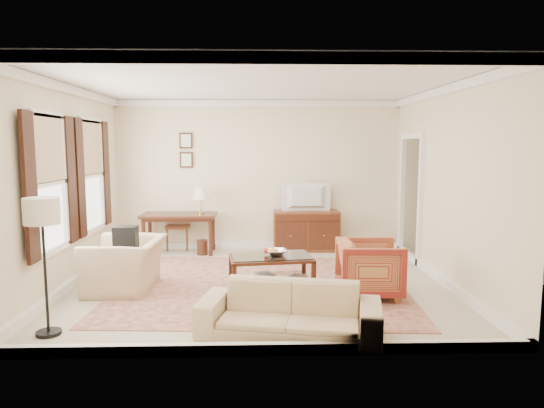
{
  "coord_description": "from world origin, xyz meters",
  "views": [
    {
      "loc": [
        -0.02,
        -6.99,
        2.05
      ],
      "look_at": [
        0.2,
        0.3,
        1.15
      ],
      "focal_mm": 32.0,
      "sensor_mm": 36.0,
      "label": 1
    }
  ],
  "objects": [
    {
      "name": "room_shell",
      "position": [
        0.0,
        0.0,
        2.47
      ],
      "size": [
        5.51,
        5.01,
        2.91
      ],
      "color": "beige",
      "rests_on": "ground"
    },
    {
      "name": "annex_bedroom",
      "position": [
        4.49,
        1.15,
        0.34
      ],
      "size": [
        3.0,
        2.7,
        2.9
      ],
      "color": "beige",
      "rests_on": "ground"
    },
    {
      "name": "window_front",
      "position": [
        -2.7,
        -0.7,
        1.55
      ],
      "size": [
        0.12,
        1.56,
        1.8
      ],
      "primitive_type": null,
      "color": "#CCB284",
      "rests_on": "room_shell"
    },
    {
      "name": "window_rear",
      "position": [
        -2.7,
        0.9,
        1.55
      ],
      "size": [
        0.12,
        1.56,
        1.8
      ],
      "primitive_type": null,
      "color": "#CCB284",
      "rests_on": "room_shell"
    },
    {
      "name": "doorway",
      "position": [
        2.71,
        1.5,
        1.08
      ],
      "size": [
        0.1,
        1.12,
        2.25
      ],
      "primitive_type": null,
      "color": "white",
      "rests_on": "room_shell"
    },
    {
      "name": "rug",
      "position": [
        0.03,
        -0.14,
        0.01
      ],
      "size": [
        4.29,
        3.74,
        0.01
      ],
      "primitive_type": "cube",
      "rotation": [
        0.0,
        0.0,
        -0.06
      ],
      "color": "maroon",
      "rests_on": "room_shell"
    },
    {
      "name": "writing_desk",
      "position": [
        -1.5,
        2.06,
        0.64
      ],
      "size": [
        1.38,
        0.69,
        0.75
      ],
      "color": "#431F13",
      "rests_on": "room_shell"
    },
    {
      "name": "desk_chair",
      "position": [
        -1.57,
        2.41,
        0.53
      ],
      "size": [
        0.52,
        0.52,
        1.05
      ],
      "primitive_type": null,
      "rotation": [
        0.0,
        0.0,
        0.16
      ],
      "color": "brown",
      "rests_on": "room_shell"
    },
    {
      "name": "desk_lamp",
      "position": [
        -1.08,
        2.06,
        1.0
      ],
      "size": [
        0.32,
        0.32,
        0.5
      ],
      "primitive_type": null,
      "color": "silver",
      "rests_on": "writing_desk"
    },
    {
      "name": "framed_prints",
      "position": [
        -1.4,
        2.47,
        1.94
      ],
      "size": [
        0.25,
        0.04,
        0.68
      ],
      "primitive_type": null,
      "color": "#431F13",
      "rests_on": "room_shell"
    },
    {
      "name": "sideboard",
      "position": [
        0.92,
        2.23,
        0.39
      ],
      "size": [
        1.26,
        0.48,
        0.78
      ],
      "primitive_type": "cube",
      "color": "brown",
      "rests_on": "room_shell"
    },
    {
      "name": "tv",
      "position": [
        0.92,
        2.21,
        1.22
      ],
      "size": [
        0.89,
        0.51,
        0.12
      ],
      "primitive_type": "imported",
      "rotation": [
        0.0,
        0.0,
        3.14
      ],
      "color": "black",
      "rests_on": "sideboard"
    },
    {
      "name": "coffee_table",
      "position": [
        0.17,
        -0.28,
        0.38
      ],
      "size": [
        1.23,
        0.82,
        0.49
      ],
      "rotation": [
        0.0,
        0.0,
        0.13
      ],
      "color": "#431F13",
      "rests_on": "room_shell"
    },
    {
      "name": "fruit_bowl",
      "position": [
        0.24,
        -0.25,
        0.54
      ],
      "size": [
        0.42,
        0.42,
        0.1
      ],
      "primitive_type": "imported",
      "color": "silver",
      "rests_on": "coffee_table"
    },
    {
      "name": "book_a",
      "position": [
        -0.01,
        -0.21,
        0.19
      ],
      "size": [
        0.27,
        0.15,
        0.38
      ],
      "primitive_type": "imported",
      "rotation": [
        0.0,
        0.0,
        0.43
      ],
      "color": "brown",
      "rests_on": "coffee_table"
    },
    {
      "name": "book_b",
      "position": [
        0.44,
        -0.27,
        0.19
      ],
      "size": [
        0.25,
        0.17,
        0.38
      ],
      "primitive_type": "imported",
      "rotation": [
        0.0,
        0.0,
        -0.54
      ],
      "color": "brown",
      "rests_on": "coffee_table"
    },
    {
      "name": "striped_armchair",
      "position": [
        1.49,
        -0.65,
        0.42
      ],
      "size": [
        0.81,
        0.86,
        0.85
      ],
      "primitive_type": "imported",
      "rotation": [
        0.0,
        0.0,
        1.52
      ],
      "color": "maroon",
      "rests_on": "room_shell"
    },
    {
      "name": "club_armchair",
      "position": [
        -1.89,
        -0.25,
        0.49
      ],
      "size": [
        0.76,
        1.14,
        0.97
      ],
      "primitive_type": "imported",
      "rotation": [
        0.0,
        0.0,
        -1.61
      ],
      "color": "#CEB28B",
      "rests_on": "room_shell"
    },
    {
      "name": "backpack",
      "position": [
        -1.88,
        -0.22,
        0.74
      ],
      "size": [
        0.3,
        0.37,
        0.4
      ],
      "primitive_type": "cube",
      "rotation": [
        0.0,
        0.0,
        -1.31
      ],
      "color": "black",
      "rests_on": "club_armchair"
    },
    {
      "name": "sofa",
      "position": [
        0.32,
        -2.0,
        0.38
      ],
      "size": [
        2.0,
        0.93,
        0.75
      ],
      "primitive_type": "imported",
      "rotation": [
        0.0,
        0.0,
        -0.2
      ],
      "color": "#CEB28B",
      "rests_on": "room_shell"
    },
    {
      "name": "floor_lamp",
      "position": [
        -2.29,
        -1.88,
        1.25
      ],
      "size": [
        0.37,
        0.37,
        1.5
      ],
      "color": "black",
      "rests_on": "room_shell"
    }
  ]
}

